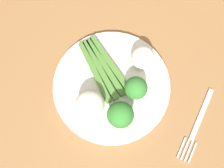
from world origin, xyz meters
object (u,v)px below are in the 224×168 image
object	(u,v)px
broccoli_left	(136,88)
fork	(197,125)
asparagus_bundle	(103,68)
dining_table	(94,88)
broccoli_back_right	(120,115)
cauliflower_edge	(143,57)
cauliflower_mid	(90,104)
plate	(112,86)

from	to	relation	value
broccoli_left	fork	xyz separation A→B (m)	(-0.15, -0.00, -0.05)
asparagus_bundle	broccoli_left	size ratio (longest dim) A/B	2.61
dining_table	asparagus_bundle	xyz separation A→B (m)	(-0.02, -0.02, 0.13)
broccoli_back_right	broccoli_left	distance (m)	0.06
broccoli_back_right	broccoli_left	bearing A→B (deg)	-91.55
broccoli_back_right	cauliflower_edge	xyz separation A→B (m)	(0.02, -0.13, -0.01)
dining_table	cauliflower_mid	distance (m)	0.17
plate	cauliflower_edge	world-z (taller)	cauliflower_edge
cauliflower_mid	cauliflower_edge	xyz separation A→B (m)	(-0.05, -0.14, -0.00)
dining_table	broccoli_left	size ratio (longest dim) A/B	21.77
plate	asparagus_bundle	xyz separation A→B (m)	(0.03, -0.02, 0.01)
dining_table	cauliflower_edge	bearing A→B (deg)	-136.45
dining_table	fork	distance (m)	0.27
asparagus_bundle	cauliflower_edge	world-z (taller)	cauliflower_edge
dining_table	broccoli_back_right	world-z (taller)	broccoli_back_right
broccoli_back_right	cauliflower_edge	size ratio (longest dim) A/B	1.31
broccoli_back_right	broccoli_left	xyz separation A→B (m)	(-0.00, -0.06, -0.00)
broccoli_left	cauliflower_mid	distance (m)	0.10
broccoli_left	fork	distance (m)	0.15
plate	cauliflower_mid	world-z (taller)	cauliflower_mid
dining_table	broccoli_left	distance (m)	0.18
dining_table	cauliflower_edge	size ratio (longest dim) A/B	25.22
broccoli_back_right	fork	world-z (taller)	broccoli_back_right
asparagus_bundle	broccoli_back_right	xyz separation A→B (m)	(-0.08, 0.07, 0.03)
dining_table	cauliflower_edge	xyz separation A→B (m)	(-0.08, -0.08, 0.14)
broccoli_back_right	cauliflower_edge	distance (m)	0.13
dining_table	cauliflower_edge	world-z (taller)	cauliflower_edge
fork	cauliflower_mid	bearing A→B (deg)	-73.12
asparagus_bundle	cauliflower_edge	xyz separation A→B (m)	(-0.07, -0.06, 0.02)
dining_table	broccoli_left	bearing A→B (deg)	-174.15
dining_table	cauliflower_mid	xyz separation A→B (m)	(-0.04, 0.06, 0.15)
fork	cauliflower_edge	bearing A→B (deg)	-114.20
plate	cauliflower_edge	bearing A→B (deg)	-112.01
asparagus_bundle	fork	size ratio (longest dim) A/B	0.90
asparagus_bundle	broccoli_left	xyz separation A→B (m)	(-0.08, 0.01, 0.03)
plate	cauliflower_edge	size ratio (longest dim) A/B	5.06
dining_table	fork	bearing A→B (deg)	-176.91
cauliflower_mid	cauliflower_edge	distance (m)	0.15
broccoli_left	fork	world-z (taller)	broccoli_left
cauliflower_edge	broccoli_back_right	bearing A→B (deg)	97.34
cauliflower_mid	broccoli_left	bearing A→B (deg)	-132.23
dining_table	asparagus_bundle	world-z (taller)	asparagus_bundle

